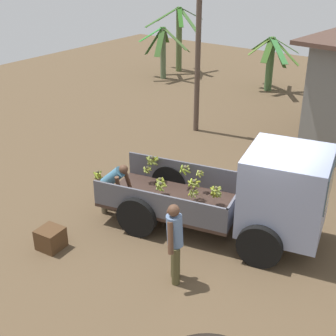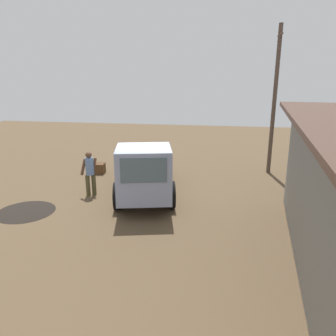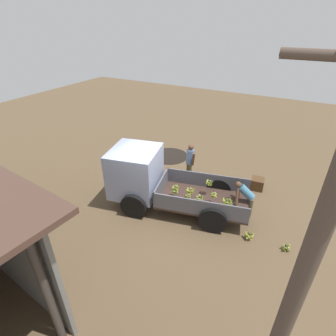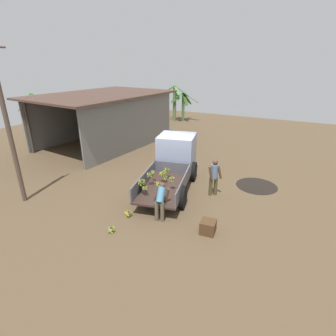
# 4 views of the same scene
# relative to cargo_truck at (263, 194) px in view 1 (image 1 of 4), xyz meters

# --- Properties ---
(ground) EXTENTS (36.00, 36.00, 0.00)m
(ground) POSITION_rel_cargo_truck_xyz_m (-0.26, 0.05, -1.12)
(ground) COLOR brown
(cargo_truck) EXTENTS (5.09, 2.77, 2.14)m
(cargo_truck) POSITION_rel_cargo_truck_xyz_m (0.00, 0.00, 0.00)
(cargo_truck) COLOR #3A2921
(cargo_truck) RESTS_ON ground
(utility_pole) EXTENTS (1.12, 0.18, 6.31)m
(utility_pole) POSITION_rel_cargo_truck_xyz_m (-4.73, 4.69, 2.11)
(utility_pole) COLOR brown
(utility_pole) RESTS_ON ground
(banana_palm_3) EXTENTS (2.30, 2.06, 2.38)m
(banana_palm_3) POSITION_rel_cargo_truck_xyz_m (-9.72, 9.46, 0.18)
(banana_palm_3) COLOR #566B48
(banana_palm_3) RESTS_ON ground
(banana_palm_4) EXTENTS (2.52, 2.26, 2.28)m
(banana_palm_4) POSITION_rel_cargo_truck_xyz_m (-4.86, 10.59, 0.14)
(banana_palm_4) COLOR #45683B
(banana_palm_4) RESTS_ON ground
(banana_palm_5) EXTENTS (2.87, 2.52, 3.08)m
(banana_palm_5) POSITION_rel_cargo_truck_xyz_m (-9.97, 11.03, 0.56)
(banana_palm_5) COLOR #536639
(banana_palm_5) RESTS_ON ground
(person_foreground_visitor) EXTENTS (0.52, 0.57, 1.65)m
(person_foreground_visitor) POSITION_rel_cargo_truck_xyz_m (-0.68, -2.19, -0.20)
(person_foreground_visitor) COLOR #494426
(person_foreground_visitor) RESTS_ON ground
(person_worker_loading) EXTENTS (0.72, 0.66, 1.30)m
(person_worker_loading) POSITION_rel_cargo_truck_xyz_m (-3.30, -1.03, -0.36)
(person_worker_loading) COLOR brown
(person_worker_loading) RESTS_ON ground
(banana_bunch_on_ground_0) EXTENTS (0.29, 0.31, 0.26)m
(banana_bunch_on_ground_0) POSITION_rel_cargo_truck_xyz_m (-3.77, 0.09, -0.97)
(banana_bunch_on_ground_0) COLOR #48412F
(banana_bunch_on_ground_0) RESTS_ON ground
(banana_bunch_on_ground_1) EXTENTS (0.25, 0.24, 0.23)m
(banana_bunch_on_ground_1) POSITION_rel_cargo_truck_xyz_m (-4.85, 0.03, -1.00)
(banana_bunch_on_ground_1) COLOR #47402E
(banana_bunch_on_ground_1) RESTS_ON ground
(wooden_crate_0) EXTENTS (0.54, 0.54, 0.45)m
(wooden_crate_0) POSITION_rel_cargo_truck_xyz_m (-3.38, -2.89, -0.89)
(wooden_crate_0) COLOR #4C321D
(wooden_crate_0) RESTS_ON ground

